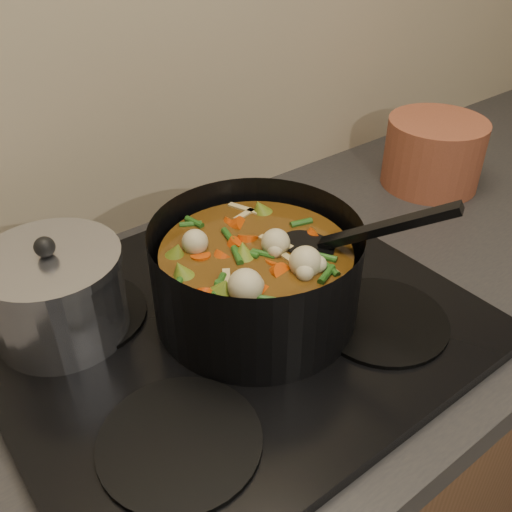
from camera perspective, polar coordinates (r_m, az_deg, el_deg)
counter at (r=1.16m, az=-1.90°, el=-24.12°), size 2.64×0.64×0.91m
stovetop at (r=0.79m, az=-2.55°, el=-6.77°), size 0.62×0.54×0.03m
stockpot at (r=0.76m, az=0.05°, el=-1.94°), size 0.35×0.36×0.20m
saucepan at (r=0.77m, az=-19.31°, el=-3.57°), size 0.18×0.18×0.15m
terracotta_crock at (r=1.18m, az=17.31°, el=9.81°), size 0.23×0.23×0.13m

